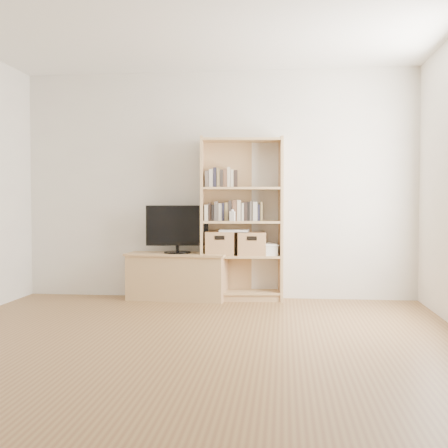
# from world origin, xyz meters

# --- Properties ---
(floor) EXTENTS (4.50, 5.00, 0.01)m
(floor) POSITION_xyz_m (0.00, 0.00, 0.00)
(floor) COLOR brown
(floor) RESTS_ON ground
(back_wall) EXTENTS (4.50, 0.02, 2.60)m
(back_wall) POSITION_xyz_m (0.00, 2.50, 1.30)
(back_wall) COLOR white
(back_wall) RESTS_ON floor
(front_wall) EXTENTS (4.50, 0.02, 2.60)m
(front_wall) POSITION_xyz_m (0.00, -2.50, 1.30)
(front_wall) COLOR white
(front_wall) RESTS_ON floor
(tv_stand) EXTENTS (1.13, 0.50, 0.50)m
(tv_stand) POSITION_xyz_m (-0.44, 2.29, 0.25)
(tv_stand) COLOR tan
(tv_stand) RESTS_ON floor
(bookshelf) EXTENTS (0.94, 0.42, 1.82)m
(bookshelf) POSITION_xyz_m (0.28, 2.34, 0.91)
(bookshelf) COLOR tan
(bookshelf) RESTS_ON floor
(television) EXTENTS (0.70, 0.15, 0.55)m
(television) POSITION_xyz_m (-0.44, 2.29, 0.80)
(television) COLOR black
(television) RESTS_ON tv_stand
(books_row_mid) EXTENTS (0.78, 0.19, 0.21)m
(books_row_mid) POSITION_xyz_m (0.28, 2.36, 1.00)
(books_row_mid) COLOR beige
(books_row_mid) RESTS_ON bookshelf
(books_row_upper) EXTENTS (0.40, 0.19, 0.20)m
(books_row_upper) POSITION_xyz_m (0.08, 2.34, 1.37)
(books_row_upper) COLOR beige
(books_row_upper) RESTS_ON bookshelf
(baby_monitor) EXTENTS (0.06, 0.05, 0.11)m
(baby_monitor) POSITION_xyz_m (0.19, 2.23, 0.95)
(baby_monitor) COLOR white
(baby_monitor) RESTS_ON bookshelf
(basket_left) EXTENTS (0.35, 0.30, 0.26)m
(basket_left) POSITION_xyz_m (0.04, 2.31, 0.64)
(basket_left) COLOR olive
(basket_left) RESTS_ON bookshelf
(basket_right) EXTENTS (0.34, 0.29, 0.26)m
(basket_right) POSITION_xyz_m (0.39, 2.34, 0.64)
(basket_right) COLOR olive
(basket_right) RESTS_ON bookshelf
(laptop) EXTENTS (0.32, 0.23, 0.03)m
(laptop) POSITION_xyz_m (0.20, 2.32, 0.78)
(laptop) COLOR white
(laptop) RESTS_ON basket_left
(magazine_stack) EXTENTS (0.20, 0.26, 0.11)m
(magazine_stack) POSITION_xyz_m (0.59, 2.37, 0.56)
(magazine_stack) COLOR beige
(magazine_stack) RESTS_ON bookshelf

